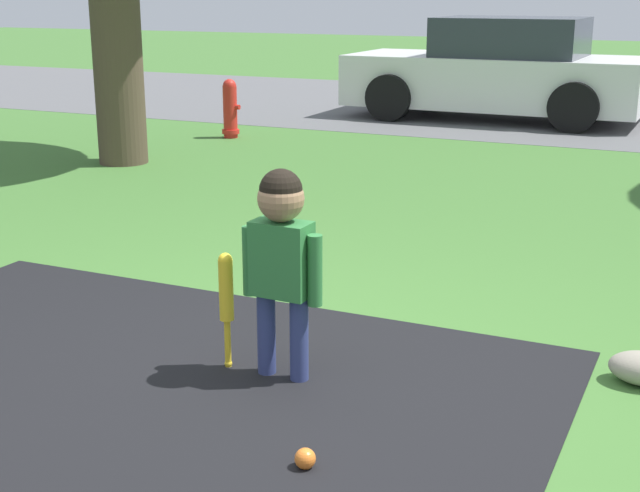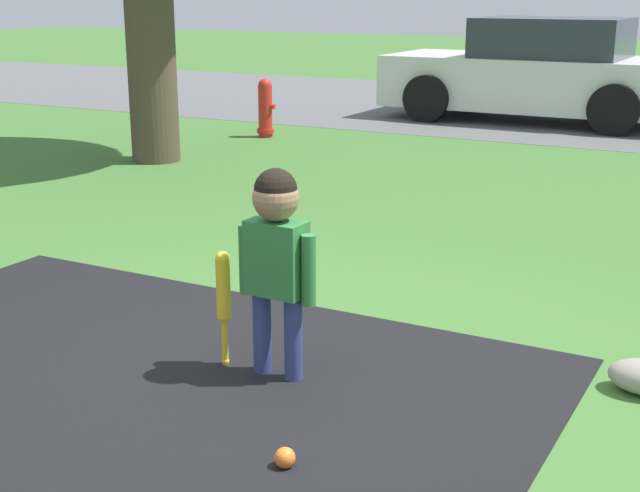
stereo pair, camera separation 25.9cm
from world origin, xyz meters
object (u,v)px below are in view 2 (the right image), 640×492
(sports_ball, at_px, (285,458))
(fire_hydrant, at_px, (265,109))
(child, at_px, (276,244))
(parked_car, at_px, (539,73))
(baseball_bat, at_px, (223,292))

(sports_ball, relative_size, fire_hydrant, 0.11)
(child, relative_size, parked_car, 0.25)
(fire_hydrant, bearing_deg, baseball_bat, -59.86)
(fire_hydrant, bearing_deg, sports_ball, -57.74)
(child, bearing_deg, parked_car, 99.51)
(child, relative_size, sports_ball, 12.10)
(fire_hydrant, bearing_deg, child, -57.79)
(child, bearing_deg, sports_ball, -55.57)
(fire_hydrant, bearing_deg, parked_car, 49.74)
(fire_hydrant, xyz_separation_m, parked_car, (2.47, 2.91, 0.30))
(baseball_bat, height_order, fire_hydrant, fire_hydrant)
(fire_hydrant, height_order, parked_car, parked_car)
(baseball_bat, height_order, parked_car, parked_car)
(sports_ball, bearing_deg, child, 122.73)
(baseball_bat, distance_m, sports_ball, 1.03)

